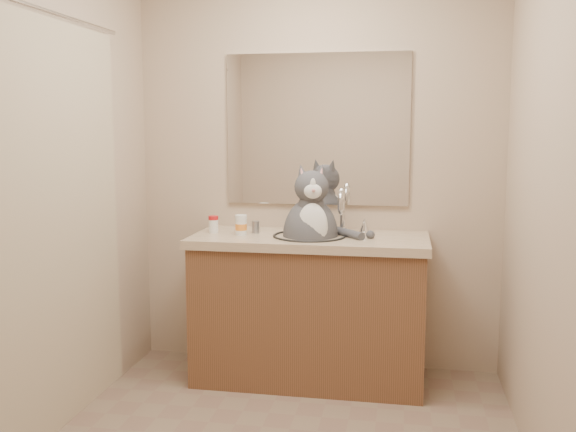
{
  "coord_description": "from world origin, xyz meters",
  "views": [
    {
      "loc": [
        0.53,
        -2.6,
        1.46
      ],
      "look_at": [
        -0.07,
        0.65,
        1.0
      ],
      "focal_mm": 40.0,
      "sensor_mm": 36.0,
      "label": 1
    }
  ],
  "objects_px": {
    "pill_bottle_redcap": "(213,224)",
    "pill_bottle_orange": "(241,225)",
    "cat": "(311,229)",
    "grey_canister": "(256,227)"
  },
  "relations": [
    {
      "from": "pill_bottle_redcap",
      "to": "grey_canister",
      "type": "bearing_deg",
      "value": 7.52
    },
    {
      "from": "cat",
      "to": "grey_canister",
      "type": "relative_size",
      "value": 8.86
    },
    {
      "from": "pill_bottle_redcap",
      "to": "pill_bottle_orange",
      "type": "bearing_deg",
      "value": -14.43
    },
    {
      "from": "cat",
      "to": "pill_bottle_orange",
      "type": "xyz_separation_m",
      "value": [
        -0.4,
        -0.03,
        0.01
      ]
    },
    {
      "from": "cat",
      "to": "grey_canister",
      "type": "bearing_deg",
      "value": 157.76
    },
    {
      "from": "pill_bottle_redcap",
      "to": "pill_bottle_orange",
      "type": "relative_size",
      "value": 0.86
    },
    {
      "from": "cat",
      "to": "pill_bottle_redcap",
      "type": "xyz_separation_m",
      "value": [
        -0.58,
        0.02,
        0.01
      ]
    },
    {
      "from": "pill_bottle_orange",
      "to": "grey_canister",
      "type": "height_order",
      "value": "pill_bottle_orange"
    },
    {
      "from": "pill_bottle_redcap",
      "to": "pill_bottle_orange",
      "type": "distance_m",
      "value": 0.18
    },
    {
      "from": "cat",
      "to": "pill_bottle_orange",
      "type": "height_order",
      "value": "cat"
    }
  ]
}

